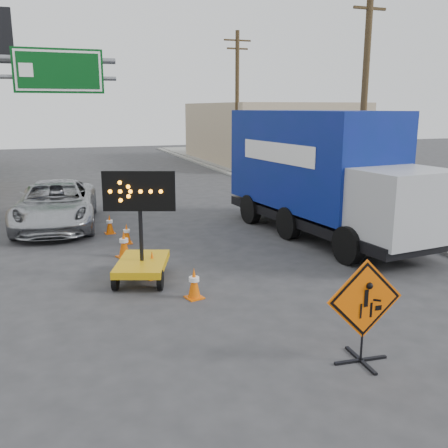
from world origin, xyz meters
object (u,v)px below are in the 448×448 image
construction_sign (364,309)px  pickup_truck (56,204)px  arrow_board (142,257)px  box_truck (322,180)px

construction_sign → pickup_truck: (-4.67, 12.22, -0.14)m
arrow_board → box_truck: (6.55, 2.57, 1.26)m
arrow_board → pickup_truck: bearing=124.8°
arrow_board → pickup_truck: 7.13m
pickup_truck → box_truck: size_ratio=0.66×
construction_sign → box_truck: bearing=68.9°
construction_sign → pickup_truck: size_ratio=0.31×
box_truck → construction_sign: bearing=-121.8°
arrow_board → pickup_truck: arrow_board is taller
pickup_truck → box_truck: 9.53m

